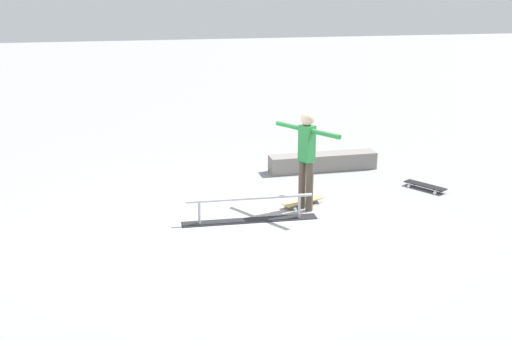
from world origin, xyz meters
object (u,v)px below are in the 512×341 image
(grind_rail, at_px, (250,211))
(skater_main, at_px, (307,154))
(skate_ledge, at_px, (323,162))
(skateboard_main, at_px, (303,201))
(loose_skateboard_black, at_px, (425,186))

(grind_rail, xyz_separation_m, skater_main, (-1.01, -0.33, 0.80))
(grind_rail, relative_size, skater_main, 1.30)
(skate_ledge, bearing_deg, grind_rail, 50.91)
(grind_rail, distance_m, skateboard_main, 1.15)
(grind_rail, xyz_separation_m, loose_skateboard_black, (-3.45, -0.88, -0.10))
(skate_ledge, distance_m, loose_skateboard_black, 2.14)
(skater_main, relative_size, skateboard_main, 2.07)
(grind_rail, height_order, skater_main, skater_main)
(skateboard_main, height_order, loose_skateboard_black, same)
(grind_rail, xyz_separation_m, skate_ledge, (-1.95, -2.40, -0.01))
(grind_rail, bearing_deg, skateboard_main, -151.91)
(skater_main, height_order, skateboard_main, skater_main)
(skate_ledge, relative_size, loose_skateboard_black, 2.81)
(grind_rail, height_order, loose_skateboard_black, grind_rail)
(skate_ledge, bearing_deg, skater_main, 65.61)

